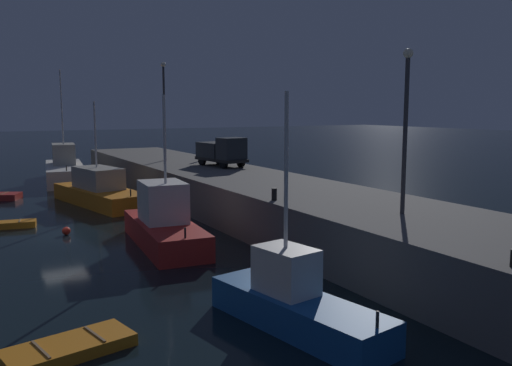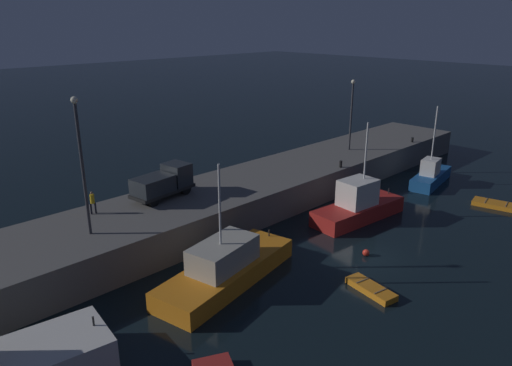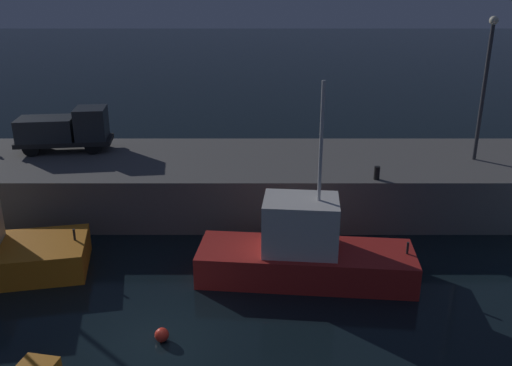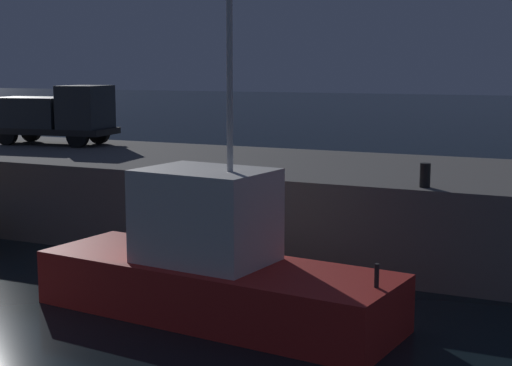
{
  "view_description": "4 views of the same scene",
  "coord_description": "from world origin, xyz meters",
  "px_view_note": "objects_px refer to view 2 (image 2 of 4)",
  "views": [
    {
      "loc": [
        32.86,
        -5.31,
        7.43
      ],
      "look_at": [
        0.89,
        12.6,
        2.35
      ],
      "focal_mm": 37.85,
      "sensor_mm": 36.0,
      "label": 1
    },
    {
      "loc": [
        -26.66,
        -16.21,
        15.92
      ],
      "look_at": [
        0.64,
        11.77,
        2.48
      ],
      "focal_mm": 33.63,
      "sensor_mm": 36.0,
      "label": 2
    },
    {
      "loc": [
        3.34,
        -15.1,
        11.19
      ],
      "look_at": [
        3.43,
        10.88,
        1.83
      ],
      "focal_mm": 37.49,
      "sensor_mm": 36.0,
      "label": 3
    },
    {
      "loc": [
        13.74,
        -10.9,
        5.79
      ],
      "look_at": [
        2.71,
        12.15,
        1.96
      ],
      "focal_mm": 53.84,
      "sensor_mm": 36.0,
      "label": 4
    }
  ],
  "objects_px": {
    "fishing_boat_white": "(358,206)",
    "mooring_buoy_near": "(366,253)",
    "fishing_trawler_red": "(226,267)",
    "fishing_boat_blue": "(431,175)",
    "utility_truck": "(164,182)",
    "bollard_west": "(412,140)",
    "lamp_post_east": "(352,109)",
    "rowboat_white_mid": "(496,205)",
    "dockworker": "(92,201)",
    "dinghy_orange_near": "(371,289)",
    "bollard_central": "(341,164)",
    "lamp_post_west": "(81,158)"
  },
  "relations": [
    {
      "from": "fishing_trawler_red",
      "to": "fishing_boat_white",
      "type": "xyz_separation_m",
      "value": [
        14.55,
        0.04,
        0.15
      ]
    },
    {
      "from": "fishing_boat_white",
      "to": "utility_truck",
      "type": "relative_size",
      "value": 1.68
    },
    {
      "from": "fishing_boat_blue",
      "to": "bollard_west",
      "type": "relative_size",
      "value": 14.92
    },
    {
      "from": "fishing_boat_white",
      "to": "fishing_trawler_red",
      "type": "bearing_deg",
      "value": -179.86
    },
    {
      "from": "utility_truck",
      "to": "bollard_west",
      "type": "distance_m",
      "value": 30.56
    },
    {
      "from": "fishing_trawler_red",
      "to": "fishing_boat_blue",
      "type": "distance_m",
      "value": 27.45
    },
    {
      "from": "mooring_buoy_near",
      "to": "lamp_post_west",
      "type": "distance_m",
      "value": 20.14
    },
    {
      "from": "bollard_west",
      "to": "lamp_post_west",
      "type": "bearing_deg",
      "value": 176.35
    },
    {
      "from": "fishing_boat_white",
      "to": "lamp_post_west",
      "type": "height_order",
      "value": "lamp_post_west"
    },
    {
      "from": "mooring_buoy_near",
      "to": "utility_truck",
      "type": "distance_m",
      "value": 16.1
    },
    {
      "from": "fishing_boat_blue",
      "to": "dockworker",
      "type": "xyz_separation_m",
      "value": [
        -31.0,
        10.24,
        2.74
      ]
    },
    {
      "from": "fishing_trawler_red",
      "to": "lamp_post_west",
      "type": "bearing_deg",
      "value": 125.95
    },
    {
      "from": "rowboat_white_mid",
      "to": "bollard_west",
      "type": "xyz_separation_m",
      "value": [
        6.41,
        11.92,
        2.75
      ]
    },
    {
      "from": "fishing_boat_white",
      "to": "mooring_buoy_near",
      "type": "bearing_deg",
      "value": -140.35
    },
    {
      "from": "bollard_central",
      "to": "dinghy_orange_near",
      "type": "bearing_deg",
      "value": -137.22
    },
    {
      "from": "fishing_boat_white",
      "to": "lamp_post_east",
      "type": "height_order",
      "value": "lamp_post_east"
    },
    {
      "from": "dinghy_orange_near",
      "to": "bollard_west",
      "type": "xyz_separation_m",
      "value": [
        26.55,
        11.99,
        2.74
      ]
    },
    {
      "from": "dinghy_orange_near",
      "to": "mooring_buoy_near",
      "type": "bearing_deg",
      "value": 37.09
    },
    {
      "from": "fishing_trawler_red",
      "to": "bollard_central",
      "type": "xyz_separation_m",
      "value": [
        18.38,
        4.72,
        1.95
      ]
    },
    {
      "from": "fishing_boat_white",
      "to": "rowboat_white_mid",
      "type": "distance_m",
      "value": 13.28
    },
    {
      "from": "fishing_boat_white",
      "to": "dockworker",
      "type": "height_order",
      "value": "fishing_boat_white"
    },
    {
      "from": "fishing_boat_white",
      "to": "mooring_buoy_near",
      "type": "relative_size",
      "value": 18.43
    },
    {
      "from": "fishing_trawler_red",
      "to": "dinghy_orange_near",
      "type": "xyz_separation_m",
      "value": [
        5.61,
        -7.1,
        -0.84
      ]
    },
    {
      "from": "fishing_boat_blue",
      "to": "bollard_west",
      "type": "xyz_separation_m",
      "value": [
        4.7,
        4.82,
        2.05
      ]
    },
    {
      "from": "fishing_boat_blue",
      "to": "utility_truck",
      "type": "bearing_deg",
      "value": 159.52
    },
    {
      "from": "mooring_buoy_near",
      "to": "lamp_post_west",
      "type": "xyz_separation_m",
      "value": [
        -14.7,
        11.51,
        7.57
      ]
    },
    {
      "from": "fishing_boat_blue",
      "to": "lamp_post_west",
      "type": "distance_m",
      "value": 34.23
    },
    {
      "from": "dinghy_orange_near",
      "to": "dockworker",
      "type": "bearing_deg",
      "value": 117.74
    },
    {
      "from": "fishing_boat_blue",
      "to": "bollard_west",
      "type": "bearing_deg",
      "value": 45.72
    },
    {
      "from": "lamp_post_east",
      "to": "bollard_west",
      "type": "distance_m",
      "value": 9.36
    },
    {
      "from": "bollard_west",
      "to": "fishing_trawler_red",
      "type": "bearing_deg",
      "value": -171.35
    },
    {
      "from": "fishing_trawler_red",
      "to": "mooring_buoy_near",
      "type": "bearing_deg",
      "value": -24.16
    },
    {
      "from": "lamp_post_west",
      "to": "lamp_post_east",
      "type": "distance_m",
      "value": 29.61
    },
    {
      "from": "bollard_central",
      "to": "fishing_boat_white",
      "type": "bearing_deg",
      "value": -129.28
    },
    {
      "from": "mooring_buoy_near",
      "to": "dockworker",
      "type": "height_order",
      "value": "dockworker"
    },
    {
      "from": "fishing_trawler_red",
      "to": "utility_truck",
      "type": "bearing_deg",
      "value": 78.33
    },
    {
      "from": "dinghy_orange_near",
      "to": "fishing_boat_blue",
      "type": "bearing_deg",
      "value": 18.16
    },
    {
      "from": "dockworker",
      "to": "mooring_buoy_near",
      "type": "bearing_deg",
      "value": -48.28
    },
    {
      "from": "utility_truck",
      "to": "bollard_central",
      "type": "bearing_deg",
      "value": -16.51
    },
    {
      "from": "bollard_west",
      "to": "rowboat_white_mid",
      "type": "bearing_deg",
      "value": -118.28
    },
    {
      "from": "mooring_buoy_near",
      "to": "bollard_west",
      "type": "relative_size",
      "value": 0.91
    },
    {
      "from": "dockworker",
      "to": "bollard_west",
      "type": "relative_size",
      "value": 3.13
    },
    {
      "from": "lamp_post_east",
      "to": "dinghy_orange_near",
      "type": "bearing_deg",
      "value": -141.15
    },
    {
      "from": "fishing_trawler_red",
      "to": "rowboat_white_mid",
      "type": "bearing_deg",
      "value": -15.28
    },
    {
      "from": "lamp_post_east",
      "to": "bollard_west",
      "type": "relative_size",
      "value": 13.75
    },
    {
      "from": "mooring_buoy_near",
      "to": "bollard_central",
      "type": "distance_m",
      "value": 12.96
    },
    {
      "from": "fishing_boat_blue",
      "to": "dinghy_orange_near",
      "type": "relative_size",
      "value": 2.29
    },
    {
      "from": "mooring_buoy_near",
      "to": "dinghy_orange_near",
      "type": "bearing_deg",
      "value": -142.91
    },
    {
      "from": "fishing_trawler_red",
      "to": "mooring_buoy_near",
      "type": "height_order",
      "value": "fishing_trawler_red"
    },
    {
      "from": "utility_truck",
      "to": "bollard_west",
      "type": "bearing_deg",
      "value": -8.83
    }
  ]
}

